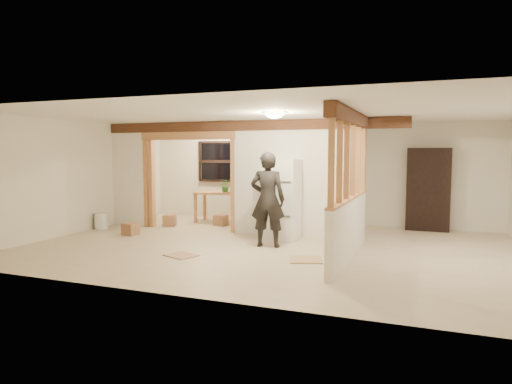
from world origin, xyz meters
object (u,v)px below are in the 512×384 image
at_px(woman, 268,199).
at_px(shop_vac, 148,211).
at_px(refrigerator, 282,199).
at_px(work_table, 220,207).
at_px(bookshelf, 428,189).

xyz_separation_m(woman, shop_vac, (-3.94, 1.80, -0.64)).
distance_m(refrigerator, work_table, 2.76).
relative_size(shop_vac, bookshelf, 0.29).
height_order(shop_vac, bookshelf, bookshelf).
distance_m(work_table, shop_vac, 1.88).
bearing_deg(work_table, shop_vac, -172.58).
height_order(refrigerator, work_table, refrigerator).
bearing_deg(work_table, refrigerator, -48.34).
relative_size(work_table, bookshelf, 0.66).
distance_m(woman, bookshelf, 4.14).
height_order(refrigerator, shop_vac, refrigerator).
relative_size(refrigerator, woman, 0.91).
bearing_deg(woman, shop_vac, -33.75).
xyz_separation_m(woman, work_table, (-2.17, 2.43, -0.51)).
bearing_deg(shop_vac, refrigerator, -14.00).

